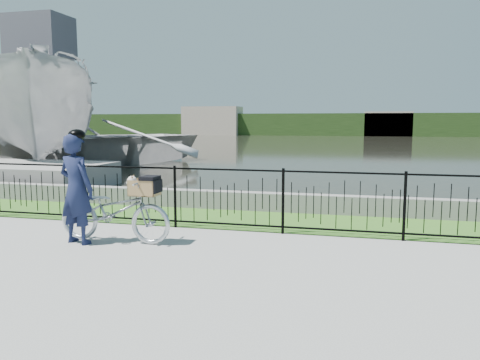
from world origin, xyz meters
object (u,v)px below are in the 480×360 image
(cyclist, at_px, (76,188))
(bicycle_rig, at_px, (115,210))
(boat_far, at_px, (93,142))
(boat_near, at_px, (44,116))

(cyclist, bearing_deg, bicycle_rig, 22.82)
(bicycle_rig, bearing_deg, boat_far, 122.68)
(cyclist, distance_m, boat_near, 12.28)
(boat_near, height_order, boat_far, boat_near)
(boat_near, bearing_deg, cyclist, -51.30)
(cyclist, height_order, boat_near, boat_near)
(bicycle_rig, xyz_separation_m, boat_far, (-7.87, 12.26, 0.51))
(boat_far, bearing_deg, bicycle_rig, -57.32)
(bicycle_rig, height_order, cyclist, cyclist)
(cyclist, xyz_separation_m, boat_far, (-7.32, 12.49, 0.12))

